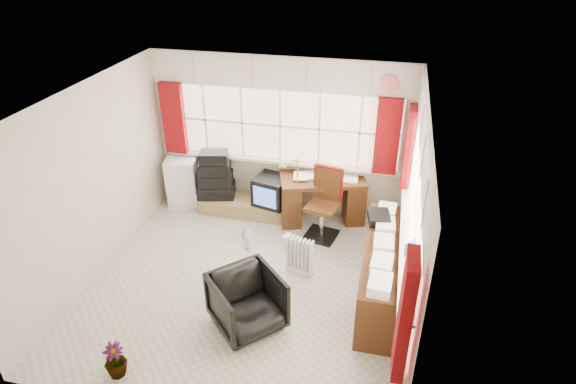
% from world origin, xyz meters
% --- Properties ---
extents(ground, '(4.00, 4.00, 0.00)m').
position_xyz_m(ground, '(0.00, 0.00, 0.00)').
color(ground, beige).
rests_on(ground, ground).
extents(room_walls, '(4.00, 4.00, 4.00)m').
position_xyz_m(room_walls, '(0.00, 0.00, 1.50)').
color(room_walls, beige).
rests_on(room_walls, ground).
extents(window_back, '(3.70, 0.12, 3.60)m').
position_xyz_m(window_back, '(0.00, 1.94, 0.95)').
color(window_back, '#FFE9C9').
rests_on(window_back, room_walls).
extents(window_right, '(0.12, 3.70, 3.60)m').
position_xyz_m(window_right, '(1.94, 0.00, 0.95)').
color(window_right, '#FFE9C9').
rests_on(window_right, room_walls).
extents(curtains, '(3.83, 3.83, 1.15)m').
position_xyz_m(curtains, '(0.92, 0.93, 1.46)').
color(curtains, maroon).
rests_on(curtains, room_walls).
extents(overhead_cabinets, '(3.98, 3.98, 0.48)m').
position_xyz_m(overhead_cabinets, '(0.98, 0.98, 2.25)').
color(overhead_cabinets, silver).
rests_on(overhead_cabinets, room_walls).
extents(desk, '(1.41, 0.98, 0.78)m').
position_xyz_m(desk, '(0.70, 1.80, 0.41)').
color(desk, '#4C2611').
rests_on(desk, ground).
extents(desk_lamp, '(0.14, 0.12, 0.39)m').
position_xyz_m(desk_lamp, '(0.35, 1.62, 1.01)').
color(desk_lamp, '#DBC509').
rests_on(desk_lamp, desk).
extents(task_chair, '(0.53, 0.55, 1.08)m').
position_xyz_m(task_chair, '(0.81, 1.43, 0.57)').
color(task_chair, black).
rests_on(task_chair, ground).
extents(office_chair, '(1.06, 1.06, 0.69)m').
position_xyz_m(office_chair, '(0.24, -0.67, 0.34)').
color(office_chair, black).
rests_on(office_chair, ground).
extents(radiator, '(0.39, 0.23, 0.55)m').
position_xyz_m(radiator, '(0.64, 0.40, 0.22)').
color(radiator, white).
rests_on(radiator, ground).
extents(credenza, '(0.50, 2.00, 0.85)m').
position_xyz_m(credenza, '(1.73, 0.20, 0.40)').
color(credenza, '#4C2611').
rests_on(credenza, ground).
extents(file_tray, '(0.32, 0.38, 0.11)m').
position_xyz_m(file_tray, '(1.61, 0.75, 0.81)').
color(file_tray, black).
rests_on(file_tray, credenza).
extents(tv_bench, '(1.40, 0.50, 0.25)m').
position_xyz_m(tv_bench, '(-0.55, 1.72, 0.12)').
color(tv_bench, '#98794C').
rests_on(tv_bench, ground).
extents(crt_tv, '(0.60, 0.57, 0.46)m').
position_xyz_m(crt_tv, '(-0.07, 1.68, 0.48)').
color(crt_tv, black).
rests_on(crt_tv, tv_bench).
extents(hifi_stack, '(0.64, 0.48, 0.79)m').
position_xyz_m(hifi_stack, '(-1.01, 1.72, 0.61)').
color(hifi_stack, black).
rests_on(hifi_stack, tv_bench).
extents(mini_fridge, '(0.58, 0.58, 0.82)m').
position_xyz_m(mini_fridge, '(-1.61, 1.80, 0.41)').
color(mini_fridge, white).
rests_on(mini_fridge, ground).
extents(spray_bottle_a, '(0.13, 0.13, 0.29)m').
position_xyz_m(spray_bottle_a, '(-0.20, 0.79, 0.15)').
color(spray_bottle_a, silver).
rests_on(spray_bottle_a, ground).
extents(spray_bottle_b, '(0.10, 0.10, 0.18)m').
position_xyz_m(spray_bottle_b, '(-0.32, 1.03, 0.09)').
color(spray_bottle_b, '#7EBCB7').
rests_on(spray_bottle_b, ground).
extents(flower_vase, '(0.24, 0.24, 0.41)m').
position_xyz_m(flower_vase, '(-0.89, -1.66, 0.21)').
color(flower_vase, black).
rests_on(flower_vase, ground).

